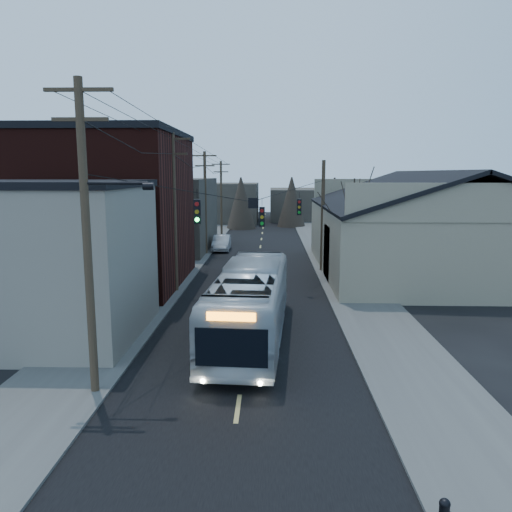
% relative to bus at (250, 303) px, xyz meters
% --- Properties ---
extents(ground, '(160.00, 160.00, 0.00)m').
position_rel_bus_xyz_m(ground, '(-0.14, -8.86, -1.70)').
color(ground, black).
rests_on(ground, ground).
extents(road_surface, '(9.00, 110.00, 0.02)m').
position_rel_bus_xyz_m(road_surface, '(-0.14, 21.14, -1.69)').
color(road_surface, black).
rests_on(road_surface, ground).
extents(sidewalk_left, '(4.00, 110.00, 0.12)m').
position_rel_bus_xyz_m(sidewalk_left, '(-6.64, 21.14, -1.64)').
color(sidewalk_left, '#474744').
rests_on(sidewalk_left, ground).
extents(sidewalk_right, '(4.00, 110.00, 0.12)m').
position_rel_bus_xyz_m(sidewalk_right, '(6.36, 21.14, -1.64)').
color(sidewalk_right, '#474744').
rests_on(sidewalk_right, ground).
extents(building_clapboard, '(8.00, 8.00, 7.00)m').
position_rel_bus_xyz_m(building_clapboard, '(-9.14, 0.14, 1.80)').
color(building_clapboard, slate).
rests_on(building_clapboard, ground).
extents(building_brick, '(10.00, 12.00, 10.00)m').
position_rel_bus_xyz_m(building_brick, '(-10.14, 11.14, 3.30)').
color(building_brick, black).
rests_on(building_brick, ground).
extents(building_left_far, '(9.00, 14.00, 7.00)m').
position_rel_bus_xyz_m(building_left_far, '(-9.64, 27.14, 1.80)').
color(building_left_far, '#36312B').
rests_on(building_left_far, ground).
extents(warehouse, '(16.16, 20.60, 7.73)m').
position_rel_bus_xyz_m(warehouse, '(12.86, 16.14, 1.00)').
color(warehouse, '#7F735C').
rests_on(warehouse, ground).
extents(building_far_left, '(10.00, 12.00, 6.00)m').
position_rel_bus_xyz_m(building_far_left, '(-6.14, 56.14, 1.30)').
color(building_far_left, '#36312B').
rests_on(building_far_left, ground).
extents(building_far_right, '(12.00, 14.00, 5.00)m').
position_rel_bus_xyz_m(building_far_right, '(6.86, 61.14, 0.80)').
color(building_far_right, '#36312B').
rests_on(building_far_right, ground).
extents(bare_tree, '(0.40, 0.40, 7.20)m').
position_rel_bus_xyz_m(bare_tree, '(6.36, 11.14, 1.90)').
color(bare_tree, black).
rests_on(bare_tree, ground).
extents(utility_lines, '(11.24, 45.28, 10.50)m').
position_rel_bus_xyz_m(utility_lines, '(-3.25, 15.28, 3.26)').
color(utility_lines, '#382B1E').
rests_on(utility_lines, ground).
extents(bus, '(3.66, 12.35, 3.40)m').
position_rel_bus_xyz_m(bus, '(0.00, 0.00, 0.00)').
color(bus, '#B2B9BF').
rests_on(bus, ground).
extents(parked_car, '(1.66, 4.58, 1.50)m').
position_rel_bus_xyz_m(parked_car, '(-3.91, 26.58, -0.95)').
color(parked_car, '#A7AAAF').
rests_on(parked_car, ground).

